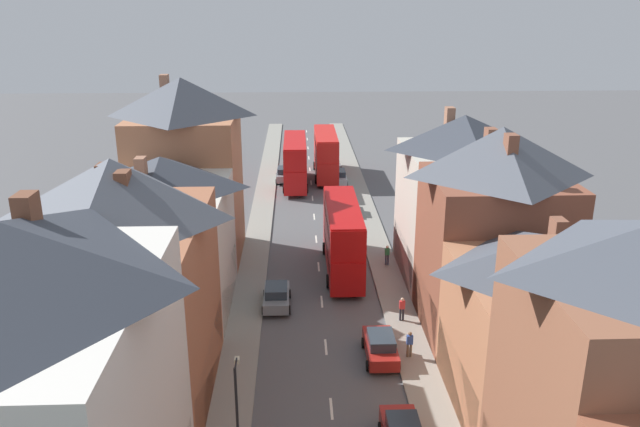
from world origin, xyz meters
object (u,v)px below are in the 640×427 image
(car_near_silver, at_px, (276,296))
(street_lamp, at_px, (237,413))
(car_mid_black, at_px, (284,174))
(pedestrian_mid_left, at_px, (410,343))
(double_decker_bus_mid_street, at_px, (295,161))
(double_decker_bus_far_approaching, at_px, (343,236))
(double_decker_bus_lead, at_px, (326,153))
(car_near_blue, at_px, (346,206))
(car_parked_left_b, at_px, (338,177))
(pedestrian_mid_right, at_px, (402,308))
(pedestrian_far_left, at_px, (387,254))
(car_mid_white, at_px, (381,346))

(car_near_silver, distance_m, street_lamp, 16.17)
(car_mid_black, relative_size, pedestrian_mid_left, 2.64)
(double_decker_bus_mid_street, distance_m, double_decker_bus_far_approaching, 24.03)
(double_decker_bus_lead, height_order, car_mid_black, double_decker_bus_lead)
(car_near_blue, bearing_deg, street_lamp, -101.72)
(car_parked_left_b, xyz_separation_m, street_lamp, (-7.35, -45.89, 2.40))
(pedestrian_mid_right, xyz_separation_m, pedestrian_far_left, (0.31, 9.00, 0.00))
(double_decker_bus_far_approaching, bearing_deg, car_near_silver, -129.95)
(pedestrian_mid_right, bearing_deg, street_lamp, -124.69)
(double_decker_bus_far_approaching, relative_size, street_lamp, 1.96)
(car_near_silver, relative_size, car_mid_black, 0.92)
(pedestrian_mid_left, bearing_deg, car_mid_black, 101.62)
(pedestrian_far_left, bearing_deg, street_lamp, -113.18)
(car_near_blue, xyz_separation_m, pedestrian_mid_right, (1.94, -21.99, 0.22))
(car_near_silver, bearing_deg, double_decker_bus_lead, 81.61)
(car_near_silver, relative_size, car_mid_white, 0.97)
(double_decker_bus_mid_street, distance_m, car_near_blue, 11.43)
(double_decker_bus_far_approaching, height_order, pedestrian_mid_left, double_decker_bus_far_approaching)
(double_decker_bus_lead, bearing_deg, car_mid_white, -88.12)
(car_near_silver, bearing_deg, double_decker_bus_far_approaching, 50.05)
(car_near_blue, height_order, street_lamp, street_lamp)
(car_mid_white, distance_m, street_lamp, 11.97)
(car_near_silver, distance_m, car_mid_black, 31.40)
(double_decker_bus_lead, xyz_separation_m, double_decker_bus_far_approaching, (0.00, -27.31, 0.00))
(car_mid_black, relative_size, pedestrian_far_left, 2.64)
(car_mid_black, bearing_deg, pedestrian_far_left, -71.26)
(double_decker_bus_mid_street, distance_m, car_mid_white, 36.79)
(car_mid_black, distance_m, pedestrian_mid_right, 34.88)
(car_near_silver, height_order, street_lamp, street_lamp)
(car_mid_black, bearing_deg, car_mid_white, -80.78)
(double_decker_bus_mid_street, distance_m, pedestrian_far_left, 24.26)
(car_near_blue, height_order, car_mid_black, car_mid_black)
(car_near_blue, bearing_deg, pedestrian_far_left, -80.17)
(car_parked_left_b, height_order, pedestrian_mid_right, pedestrian_mid_right)
(car_parked_left_b, height_order, pedestrian_mid_left, pedestrian_mid_left)
(car_parked_left_b, relative_size, pedestrian_mid_left, 2.74)
(double_decker_bus_lead, distance_m, car_mid_black, 5.56)
(pedestrian_mid_right, distance_m, pedestrian_far_left, 9.01)
(double_decker_bus_lead, bearing_deg, car_near_blue, -84.53)
(double_decker_bus_far_approaching, bearing_deg, car_mid_black, 100.83)
(car_mid_white, height_order, pedestrian_mid_right, pedestrian_mid_right)
(car_mid_white, relative_size, pedestrian_mid_left, 2.50)
(double_decker_bus_mid_street, height_order, street_lamp, street_lamp)
(pedestrian_mid_left, xyz_separation_m, pedestrian_mid_right, (0.27, 4.36, 0.00))
(car_mid_black, bearing_deg, double_decker_bus_lead, 19.71)
(pedestrian_mid_left, xyz_separation_m, pedestrian_far_left, (0.58, 13.36, 0.00))
(car_near_silver, bearing_deg, car_mid_black, 90.00)
(double_decker_bus_far_approaching, distance_m, car_parked_left_b, 24.23)
(pedestrian_mid_left, xyz_separation_m, street_lamp, (-9.02, -9.07, 2.21))
(pedestrian_far_left, xyz_separation_m, street_lamp, (-9.60, -22.43, 2.21))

